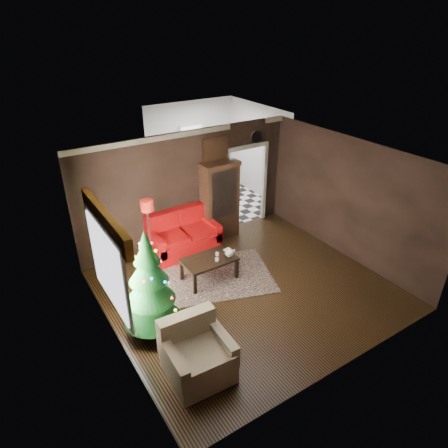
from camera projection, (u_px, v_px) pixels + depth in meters
floor at (247, 290)px, 8.29m from camera, size 5.50×5.50×0.00m
ceiling at (252, 161)px, 6.97m from camera, size 5.50×5.50×0.00m
wall_back at (188, 188)px, 9.49m from camera, size 5.50×0.00×5.50m
wall_front at (350, 301)px, 5.77m from camera, size 5.50×0.00×5.50m
wall_left at (109, 276)px, 6.32m from camera, size 0.00×5.50×5.50m
wall_right at (348, 199)px, 8.94m from camera, size 0.00×5.50×5.50m
doorway at (246, 187)px, 10.46m from camera, size 1.10×0.10×2.10m
left_window at (107, 267)px, 6.47m from camera, size 0.05×1.60×1.40m
valance at (105, 221)px, 6.12m from camera, size 0.12×2.10×0.35m
kitchen_floor at (216, 203)px, 12.07m from camera, size 3.00×3.00×0.00m
kitchen_window at (191, 137)px, 12.35m from camera, size 0.70×0.06×0.70m
rug at (215, 276)px, 8.70m from camera, size 2.84×2.43×0.01m
loveseat at (184, 233)px, 9.39m from camera, size 1.70×0.90×1.00m
curio_cabinet at (220, 202)px, 9.89m from camera, size 0.90×0.45×1.90m
floor_lamp at (150, 237)px, 8.57m from camera, size 0.37×0.37×1.74m
christmas_tree at (150, 284)px, 6.72m from camera, size 1.16×1.16×1.95m
armchair at (198, 353)px, 6.13m from camera, size 1.04×1.04×1.01m
coffee_table at (209, 269)px, 8.50m from camera, size 1.12×0.67×0.50m
teapot at (229, 253)px, 8.42m from camera, size 0.20×0.20×0.19m
cup_a at (217, 254)px, 8.49m from camera, size 0.08×0.08×0.07m
cup_b at (217, 260)px, 8.30m from camera, size 0.08×0.08×0.06m
book at (226, 248)px, 8.56m from camera, size 0.16×0.04×0.22m
wall_clock at (256, 137)px, 9.92m from camera, size 0.32×0.32×0.06m
painting at (215, 149)px, 9.42m from camera, size 0.62×0.05×0.52m
kitchen_counter at (196, 177)px, 12.75m from camera, size 1.80×0.60×0.90m
kitchen_table at (213, 197)px, 11.53m from camera, size 0.70×0.70×0.75m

